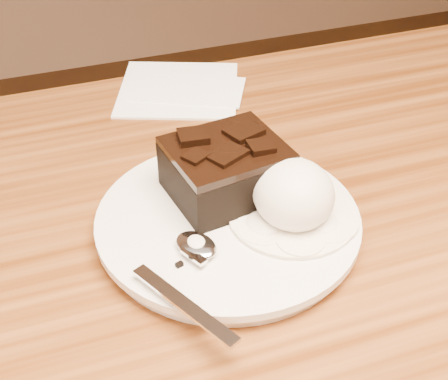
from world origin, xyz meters
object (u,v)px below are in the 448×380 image
object	(u,v)px
plate	(228,224)
spoon	(196,247)
brownie	(226,173)
napkin	(178,88)
ice_cream_scoop	(294,194)

from	to	relation	value
plate	spoon	world-z (taller)	spoon
brownie	plate	bearing A→B (deg)	-107.08
brownie	napkin	world-z (taller)	brownie
ice_cream_scoop	brownie	bearing A→B (deg)	129.31
napkin	spoon	bearing A→B (deg)	-103.73
plate	brownie	distance (m)	0.05
plate	napkin	world-z (taller)	plate
ice_cream_scoop	napkin	distance (m)	0.29
plate	brownie	world-z (taller)	brownie
ice_cream_scoop	napkin	xyz separation A→B (m)	(-0.02, 0.29, -0.04)
napkin	plate	bearing A→B (deg)	-97.25
plate	spoon	distance (m)	0.05
ice_cream_scoop	napkin	bearing A→B (deg)	93.52
plate	spoon	xyz separation A→B (m)	(-0.04, -0.03, 0.01)
plate	ice_cream_scoop	bearing A→B (deg)	-21.40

